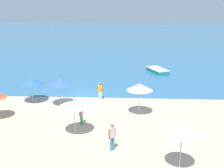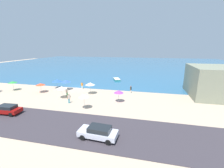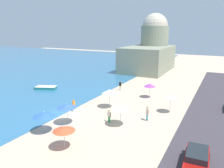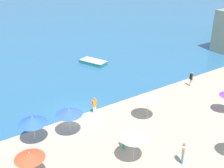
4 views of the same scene
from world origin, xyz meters
name	(u,v)px [view 4 (image 4 of 4)]	position (x,y,z in m)	size (l,w,h in m)	color
ground_plane	(77,116)	(0.00, 0.00, 0.00)	(160.00, 160.00, 0.00)	#C5AA8E
beach_umbrella_0	(148,96)	(5.13, -4.09, 2.35)	(2.12, 2.12, 2.70)	#B2B2B7
beach_umbrella_2	(69,112)	(-1.87, -2.28, 2.16)	(2.27, 2.27, 2.45)	#B2B2B7
beach_umbrella_6	(33,120)	(-4.72, -1.55, 2.00)	(2.34, 2.34, 2.34)	#B2B2B7
beach_umbrella_7	(135,135)	(0.48, -7.99, 2.25)	(2.16, 2.16, 2.55)	#B2B2B7
beach_umbrella_8	(29,156)	(-6.39, -5.56, 1.96)	(2.04, 2.04, 2.24)	#B2B2B7
bather_0	(94,105)	(1.58, -0.56, 0.96)	(0.57, 0.23, 1.71)	white
bather_1	(183,152)	(3.22, -10.24, 1.02)	(0.45, 0.41, 1.81)	teal
bather_2	(123,139)	(0.68, -6.41, 0.89)	(0.30, 0.56, 1.59)	green
bather_3	(191,78)	(13.88, -1.61, 0.99)	(0.31, 0.55, 1.76)	#F0E3CB
skiff_nearshore	(93,62)	(8.19, 10.81, 0.32)	(2.95, 4.23, 0.54)	teal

